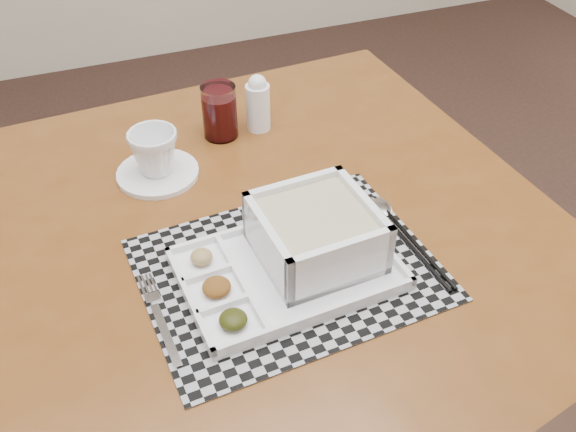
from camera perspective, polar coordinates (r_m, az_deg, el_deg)
The scene contains 10 objects.
dining_table at distance 1.12m, azimuth -2.71°, elevation -3.96°, with size 1.06×1.06×0.75m.
placemat at distance 0.99m, azimuth 0.03°, elevation -4.78°, with size 0.44×0.34×0.00m, color #98989F.
serving_tray at distance 0.98m, azimuth 1.65°, elevation -2.62°, with size 0.33×0.24×0.10m.
fork at distance 0.94m, azimuth -11.33°, elevation -8.67°, with size 0.03×0.19×0.00m.
spoon at distance 1.10m, azimuth 8.59°, elevation 0.45°, with size 0.04×0.18×0.01m.
chopsticks at distance 1.05m, azimuth 10.74°, elevation -2.17°, with size 0.03×0.24×0.01m.
saucer at distance 1.20m, azimuth -11.49°, elevation 3.76°, with size 0.15×0.15×0.01m, color white.
cup at distance 1.17m, azimuth -11.79°, elevation 5.58°, with size 0.09×0.09×0.08m, color white.
juice_glass at distance 1.27m, azimuth -6.09°, elevation 9.06°, with size 0.07×0.07×0.11m.
creamer_bottle at distance 1.28m, azimuth -2.69°, elevation 9.97°, with size 0.05×0.05×0.12m.
Camera 1 is at (-0.21, -0.49, 1.45)m, focal length 40.00 mm.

